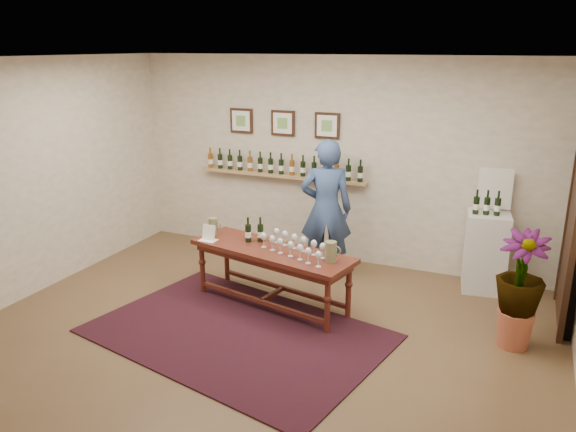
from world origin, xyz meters
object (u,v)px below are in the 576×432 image
at_px(tasting_table, 272,257).
at_px(potted_plant, 519,290).
at_px(display_pedestal, 485,252).
at_px(person, 326,209).

height_order(tasting_table, potted_plant, potted_plant).
bearing_deg(tasting_table, display_pedestal, 44.87).
bearing_deg(display_pedestal, tasting_table, -147.13).
distance_m(tasting_table, potted_plant, 2.64).
bearing_deg(display_pedestal, person, -169.23).
xyz_separation_m(display_pedestal, potted_plant, (0.41, -1.33, 0.12)).
relative_size(display_pedestal, person, 0.54).
bearing_deg(tasting_table, person, 87.61).
bearing_deg(person, tasting_table, 55.94).
bearing_deg(tasting_table, potted_plant, 14.28).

